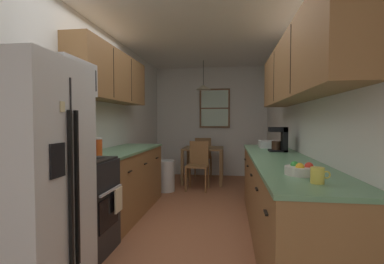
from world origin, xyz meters
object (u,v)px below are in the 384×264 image
dining_table (203,153)px  storage_canister (97,147)px  dining_chair_near (198,163)px  fruit_bowl (301,170)px  trash_bin (166,176)px  coffee_maker (280,139)px  table_serving_bowl (199,146)px  mug_by_coffeemaker (318,175)px  microwave_over_range (64,78)px  stove_range (77,205)px  dish_rack (269,144)px  dining_chair_far (203,155)px  refrigerator (28,180)px

dining_table → storage_canister: 3.08m
dining_chair_near → fruit_bowl: 3.36m
trash_bin → storage_canister: bearing=-98.3°
coffee_maker → table_serving_bowl: coffee_maker is taller
dining_table → mug_by_coffeemaker: size_ratio=6.92×
microwave_over_range → table_serving_bowl: (0.91, 3.37, -0.94)m
stove_range → table_serving_bowl: bearing=76.6°
fruit_bowl → dish_rack: (0.06, 2.11, 0.01)m
microwave_over_range → table_serving_bowl: size_ratio=3.51×
stove_range → dining_chair_near: stove_range is taller
coffee_maker → fruit_bowl: (-0.12, -1.57, -0.12)m
mug_by_coffeemaker → dining_chair_far: bearing=104.0°
storage_canister → table_serving_bowl: 3.05m
mug_by_coffeemaker → fruit_bowl: mug_by_coffeemaker is taller
refrigerator → stove_range: 0.78m
refrigerator → coffee_maker: size_ratio=5.56×
fruit_bowl → microwave_over_range: bearing=168.6°
refrigerator → trash_bin: bearing=85.2°
microwave_over_range → coffee_maker: 2.56m
coffee_maker → table_serving_bowl: size_ratio=1.83×
refrigerator → fruit_bowl: bearing=7.7°
dining_chair_near → fruit_bowl: (1.10, -3.15, 0.44)m
dining_table → dish_rack: (1.12, -1.66, 0.34)m
refrigerator → dining_chair_far: bearing=80.2°
storage_canister → dish_rack: (2.02, 1.26, -0.05)m
refrigerator → dining_chair_near: refrigerator is taller
storage_canister → dish_rack: bearing=31.9°
coffee_maker → mug_by_coffeemaker: size_ratio=2.59×
microwave_over_range → dish_rack: bearing=38.4°
dining_table → table_serving_bowl: size_ratio=4.89×
refrigerator → stove_range: bearing=92.2°
storage_canister → table_serving_bowl: bearing=74.6°
fruit_bowl → table_serving_bowl: size_ratio=1.35×
trash_bin → storage_canister: (-0.30, -2.05, 0.72)m
microwave_over_range → fruit_bowl: microwave_over_range is taller
storage_canister → dining_chair_far: bearing=76.7°
stove_range → dining_chair_far: 4.06m
dining_table → table_serving_bowl: table_serving_bowl is taller
dining_chair_far → mug_by_coffeemaker: bearing=-76.0°
storage_canister → mug_by_coffeemaker: size_ratio=1.67×
refrigerator → dining_chair_near: size_ratio=1.91×
dining_chair_near → table_serving_bowl: size_ratio=5.33×
microwave_over_range → dining_chair_far: 4.25m
table_serving_bowl → fruit_bowl: bearing=-73.0°
dining_chair_far → storage_canister: size_ratio=4.50×
stove_range → storage_canister: (-0.01, 0.43, 0.53)m
dish_rack → table_serving_bowl: dish_rack is taller
storage_canister → fruit_bowl: size_ratio=0.88×
microwave_over_range → dining_chair_far: bearing=76.6°
table_serving_bowl → dish_rack: bearing=-54.0°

